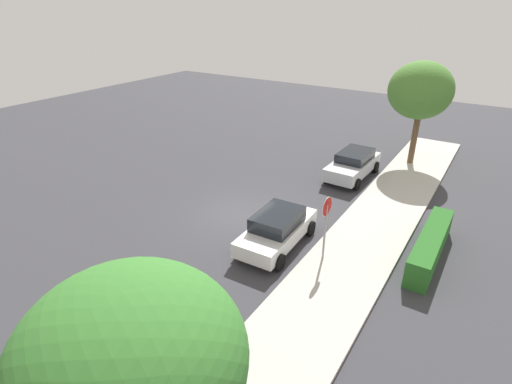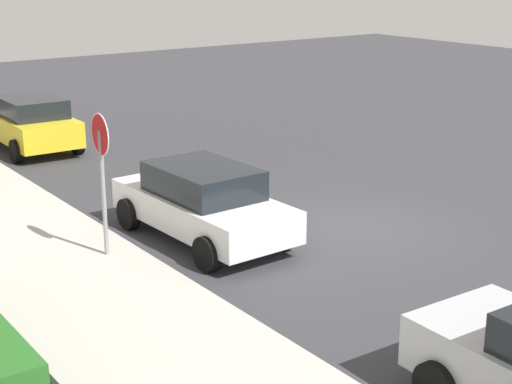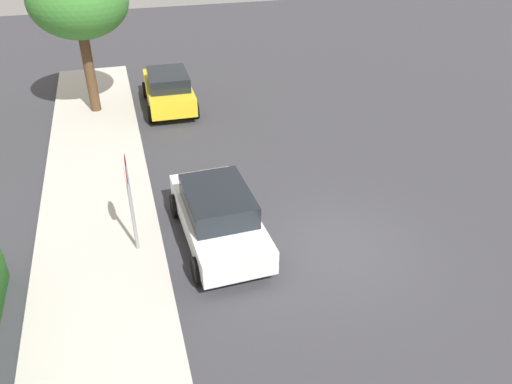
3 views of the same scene
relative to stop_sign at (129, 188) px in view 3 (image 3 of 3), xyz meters
The scene contains 6 objects.
ground_plane 5.24m from the stop_sign, 104.51° to the right, with size 60.00×60.00×0.00m, color #38383D.
sidewalk_curb 2.36m from the stop_sign, 143.19° to the left, with size 32.00×3.07×0.14m, color beige.
stop_sign is the anchor object (origin of this frame).
parked_car_white 2.32m from the stop_sign, 90.76° to the right, with size 4.17×2.05×1.48m.
parked_car_yellow 9.45m from the stop_sign, 12.51° to the right, with size 4.10×2.00×1.52m.
street_tree_mid_block 9.72m from the stop_sign, ahead, with size 3.51×3.51×5.57m.
Camera 3 is at (-8.87, 4.64, 7.75)m, focal length 35.00 mm.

